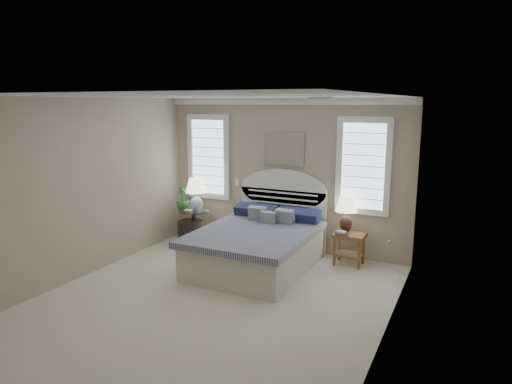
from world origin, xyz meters
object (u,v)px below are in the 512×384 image
object	(u,v)px
nightstand_right	(349,242)
lamp_left	(196,191)
lamp_right	(346,210)
side_table_left	(194,223)
floor_pot	(191,232)
bed	(259,243)

from	to	relation	value
nightstand_right	lamp_left	distance (m)	2.92
nightstand_right	lamp_right	distance (m)	0.52
side_table_left	floor_pot	bearing A→B (deg)	-125.12
nightstand_right	lamp_left	size ratio (longest dim) A/B	0.84
floor_pot	lamp_right	bearing A→B (deg)	5.25
floor_pot	bed	bearing A→B (deg)	-17.64
lamp_right	side_table_left	bearing A→B (deg)	-175.78
floor_pot	lamp_right	distance (m)	2.98
side_table_left	lamp_right	bearing A→B (deg)	4.22
side_table_left	lamp_left	size ratio (longest dim) A/B	0.99
bed	nightstand_right	bearing A→B (deg)	28.03
lamp_left	bed	bearing A→B (deg)	-19.17
bed	lamp_left	size ratio (longest dim) A/B	3.58
bed	lamp_right	bearing A→B (deg)	33.78
side_table_left	lamp_left	world-z (taller)	lamp_left
floor_pot	nightstand_right	bearing A→B (deg)	2.97
floor_pot	lamp_left	world-z (taller)	lamp_left
side_table_left	lamp_left	xyz separation A→B (m)	(0.10, -0.05, 0.63)
side_table_left	lamp_right	size ratio (longest dim) A/B	1.08
bed	lamp_left	world-z (taller)	bed
lamp_left	side_table_left	bearing A→B (deg)	152.24
bed	nightstand_right	size ratio (longest dim) A/B	4.29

